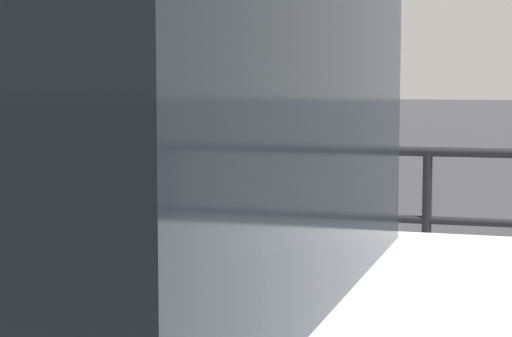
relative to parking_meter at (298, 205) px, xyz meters
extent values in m
cylinder|color=slate|center=(0.00, 0.00, -0.46)|extent=(0.07, 0.07, 0.99)
cylinder|color=black|center=(0.00, 0.00, 0.17)|extent=(0.15, 0.15, 0.27)
sphere|color=silver|center=(0.00, 0.00, 0.33)|extent=(0.15, 0.15, 0.15)
cube|color=black|center=(0.00, -0.08, 0.23)|extent=(0.08, 0.01, 0.07)
cube|color=white|center=(0.00, -0.08, 0.12)|extent=(0.09, 0.01, 0.09)
cylinder|color=black|center=(-0.65, 0.10, -0.55)|extent=(0.15, 0.15, 0.81)
cube|color=beige|center=(-0.55, 0.08, 0.16)|extent=(0.45, 0.29, 0.61)
sphere|color=tan|center=(-0.55, 0.08, 0.57)|extent=(0.22, 0.22, 0.22)
cylinder|color=beige|center=(-0.80, 0.13, 0.17)|extent=(0.09, 0.09, 0.57)
cylinder|color=beige|center=(-0.27, 0.21, 0.26)|extent=(0.16, 0.45, 0.49)
cylinder|color=black|center=(0.21, 2.66, 0.00)|extent=(24.00, 0.06, 0.06)
cylinder|color=black|center=(0.21, 2.66, -0.43)|extent=(24.00, 0.05, 0.05)
cylinder|color=black|center=(-2.19, 2.66, -0.48)|extent=(0.06, 0.06, 0.96)
cylinder|color=black|center=(0.21, 2.66, -0.48)|extent=(0.06, 0.06, 0.96)
camera|label=1|loc=(0.74, -3.15, 0.44)|focal=64.41mm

